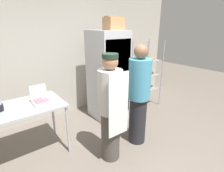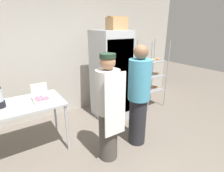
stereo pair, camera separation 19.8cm
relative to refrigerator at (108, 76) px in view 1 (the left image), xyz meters
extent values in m
plane|color=#6B6056|center=(-0.58, -1.50, -0.96)|extent=(14.00, 14.00, 0.00)
cube|color=#ADA89E|center=(-0.58, 0.84, 0.53)|extent=(6.40, 0.12, 2.97)
cube|color=#ADAFB5|center=(0.00, 0.01, 0.00)|extent=(0.68, 0.73, 1.91)
cube|color=#93959B|center=(0.00, -0.35, 0.02)|extent=(0.62, 0.02, 1.57)
cylinder|color=silver|center=(-0.19, -0.38, 0.05)|extent=(0.02, 0.02, 0.94)
cylinder|color=#93969B|center=(0.85, -0.34, -0.12)|extent=(0.02, 0.02, 1.67)
cylinder|color=#93969B|center=(1.44, -0.34, -0.12)|extent=(0.02, 0.02, 1.67)
cylinder|color=#93969B|center=(0.85, 0.14, -0.12)|extent=(0.02, 0.02, 1.67)
cylinder|color=#93969B|center=(1.44, 0.14, -0.12)|extent=(0.02, 0.02, 1.67)
cube|color=gray|center=(1.14, -0.10, -0.51)|extent=(0.54, 0.44, 0.01)
torus|color=orange|center=(0.95, -0.10, -0.48)|extent=(0.11, 0.11, 0.03)
torus|color=orange|center=(1.14, -0.10, -0.48)|extent=(0.11, 0.11, 0.03)
torus|color=orange|center=(1.33, -0.10, -0.48)|extent=(0.11, 0.11, 0.03)
cube|color=gray|center=(1.14, -0.10, -0.14)|extent=(0.54, 0.44, 0.01)
torus|color=orange|center=(0.95, -0.10, -0.12)|extent=(0.10, 0.10, 0.03)
torus|color=orange|center=(1.33, -0.10, -0.12)|extent=(0.10, 0.10, 0.03)
cube|color=gray|center=(1.14, -0.10, 0.23)|extent=(0.54, 0.44, 0.01)
torus|color=orange|center=(0.95, -0.10, 0.25)|extent=(0.10, 0.10, 0.04)
torus|color=orange|center=(1.14, -0.10, 0.25)|extent=(0.10, 0.10, 0.04)
torus|color=orange|center=(1.33, -0.10, 0.25)|extent=(0.10, 0.10, 0.04)
cube|color=#ADAFB5|center=(-1.77, -0.28, -0.11)|extent=(1.11, 0.76, 0.04)
cylinder|color=#ADAFB5|center=(-1.26, -0.62, -0.54)|extent=(0.04, 0.04, 0.83)
cylinder|color=#ADAFB5|center=(-1.26, 0.06, -0.54)|extent=(0.04, 0.04, 0.83)
cube|color=silver|center=(-1.53, -0.37, -0.07)|extent=(0.25, 0.22, 0.05)
cube|color=silver|center=(-1.53, -0.25, 0.07)|extent=(0.24, 0.01, 0.22)
torus|color=#C66B84|center=(-1.59, -0.42, -0.03)|extent=(0.08, 0.08, 0.02)
torus|color=#C66B84|center=(-1.53, -0.42, -0.03)|extent=(0.08, 0.08, 0.02)
torus|color=#C66B84|center=(-1.47, -0.42, -0.03)|extent=(0.08, 0.08, 0.02)
torus|color=#C66B84|center=(-1.59, -0.37, -0.03)|extent=(0.08, 0.08, 0.02)
torus|color=#C66B84|center=(-1.53, -0.37, -0.03)|extent=(0.08, 0.08, 0.02)
torus|color=#C66B84|center=(-1.47, -0.37, -0.03)|extent=(0.08, 0.08, 0.02)
torus|color=#C66B84|center=(-1.59, -0.31, -0.03)|extent=(0.08, 0.08, 0.02)
torus|color=#C66B84|center=(-1.53, -0.31, -0.03)|extent=(0.08, 0.08, 0.02)
cube|color=#A87F51|center=(0.11, -0.05, 1.08)|extent=(0.36, 0.28, 0.24)
cube|color=#977249|center=(0.11, -0.05, 1.20)|extent=(0.37, 0.15, 0.02)
cylinder|color=#47423D|center=(-0.78, -1.12, -0.56)|extent=(0.28, 0.28, 0.80)
cylinder|color=beige|center=(-0.78, -1.12, 0.16)|extent=(0.35, 0.35, 0.63)
sphere|color=#9E7051|center=(-0.78, -1.12, 0.58)|extent=(0.22, 0.22, 0.22)
cube|color=white|center=(-0.78, -1.31, 0.02)|extent=(0.33, 0.02, 0.91)
cylinder|color=#1E3323|center=(-0.78, -1.12, 0.67)|extent=(0.22, 0.22, 0.06)
cylinder|color=#232328|center=(-0.15, -1.08, -0.54)|extent=(0.30, 0.30, 0.84)
cylinder|color=teal|center=(-0.15, -1.08, 0.21)|extent=(0.37, 0.37, 0.66)
sphere|color=brown|center=(-0.15, -1.08, 0.66)|extent=(0.23, 0.23, 0.23)
camera|label=1|loc=(-2.16, -2.96, 1.04)|focal=28.00mm
camera|label=2|loc=(-2.00, -3.07, 1.04)|focal=28.00mm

